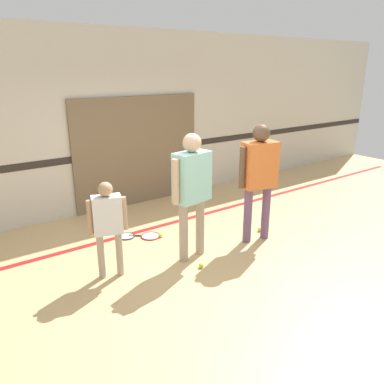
{
  "coord_description": "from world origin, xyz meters",
  "views": [
    {
      "loc": [
        -2.58,
        -3.73,
        2.53
      ],
      "look_at": [
        0.14,
        0.12,
        0.96
      ],
      "focal_mm": 35.0,
      "sensor_mm": 36.0,
      "label": 1
    }
  ],
  "objects": [
    {
      "name": "tennis_ball_stray_left",
      "position": [
        0.25,
        0.51,
        0.03
      ],
      "size": [
        0.07,
        0.07,
        0.07
      ],
      "primitive_type": "sphere",
      "color": "#CCE038",
      "rests_on": "ground_plane"
    },
    {
      "name": "floor_stripe",
      "position": [
        0.0,
        1.29,
        0.0
      ],
      "size": [
        14.4,
        0.1,
        0.01
      ],
      "color": "red",
      "rests_on": "ground_plane"
    },
    {
      "name": "tennis_ball_by_spare_racket",
      "position": [
        0.11,
        0.91,
        0.03
      ],
      "size": [
        0.07,
        0.07,
        0.07
      ],
      "primitive_type": "sphere",
      "color": "#CCE038",
      "rests_on": "ground_plane"
    },
    {
      "name": "tennis_ball_near_instructor",
      "position": [
        0.06,
        -0.21,
        0.03
      ],
      "size": [
        0.07,
        0.07,
        0.07
      ],
      "primitive_type": "sphere",
      "color": "#CCE038",
      "rests_on": "ground_plane"
    },
    {
      "name": "racket_second_spare",
      "position": [
        -0.33,
        1.25,
        0.01
      ],
      "size": [
        0.34,
        0.48,
        0.03
      ],
      "rotation": [
        0.0,
        0.0,
        1.96
      ],
      "color": "#28282D",
      "rests_on": "ground_plane"
    },
    {
      "name": "ground_plane",
      "position": [
        0.0,
        0.0,
        0.0
      ],
      "size": [
        16.0,
        16.0,
        0.0
      ],
      "primitive_type": "plane",
      "color": "tan"
    },
    {
      "name": "person_student_right",
      "position": [
        1.26,
        -0.0,
        1.1
      ],
      "size": [
        0.66,
        0.36,
        1.77
      ],
      "rotation": [
        0.0,
        0.0,
        2.95
      ],
      "color": "#6B4C70",
      "rests_on": "ground_plane"
    },
    {
      "name": "wall_panel",
      "position": [
        0.62,
        2.54,
        1.02
      ],
      "size": [
        2.56,
        0.05,
        2.04
      ],
      "color": "#756047",
      "rests_on": "ground_plane"
    },
    {
      "name": "racket_spare_on_floor",
      "position": [
        -0.02,
        1.03,
        0.01
      ],
      "size": [
        0.49,
        0.44,
        0.03
      ],
      "rotation": [
        0.0,
        0.0,
        2.47
      ],
      "color": "red",
      "rests_on": "ground_plane"
    },
    {
      "name": "person_instructor",
      "position": [
        0.14,
        0.12,
        1.08
      ],
      "size": [
        0.65,
        0.34,
        1.74
      ],
      "rotation": [
        0.0,
        0.0,
        0.16
      ],
      "color": "tan",
      "rests_on": "ground_plane"
    },
    {
      "name": "wall_back",
      "position": [
        0.0,
        2.6,
        1.6
      ],
      "size": [
        16.0,
        0.07,
        3.2
      ],
      "color": "beige",
      "rests_on": "ground_plane"
    },
    {
      "name": "tennis_ball_stray_right",
      "position": [
        1.53,
        0.17,
        0.03
      ],
      "size": [
        0.07,
        0.07,
        0.07
      ],
      "primitive_type": "sphere",
      "color": "#CCE038",
      "rests_on": "ground_plane"
    },
    {
      "name": "person_student_left",
      "position": [
        -0.99,
        0.3,
        0.77
      ],
      "size": [
        0.46,
        0.29,
        1.25
      ],
      "rotation": [
        0.0,
        0.0,
        -0.3
      ],
      "color": "tan",
      "rests_on": "ground_plane"
    }
  ]
}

